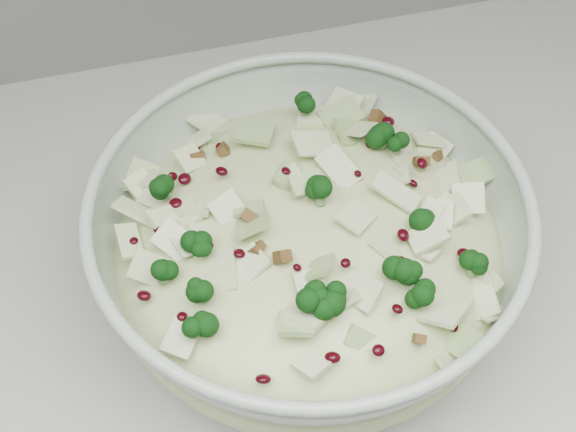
{
  "coord_description": "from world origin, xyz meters",
  "views": [
    {
      "loc": [
        0.25,
        1.26,
        1.49
      ],
      "look_at": [
        0.35,
        1.64,
        1.0
      ],
      "focal_mm": 50.0,
      "sensor_mm": 36.0,
      "label": 1
    }
  ],
  "objects": [
    {
      "name": "mixing_bowl",
      "position": [
        0.36,
        1.62,
        0.97
      ],
      "size": [
        0.36,
        0.36,
        0.14
      ],
      "rotation": [
        0.0,
        0.0,
        -0.07
      ],
      "color": "#A2B2A3",
      "rests_on": "counter"
    },
    {
      "name": "salad",
      "position": [
        0.36,
        1.62,
        0.99
      ],
      "size": [
        0.34,
        0.34,
        0.14
      ],
      "rotation": [
        0.0,
        0.0,
        0.08
      ],
      "color": "#C5D591",
      "rests_on": "mixing_bowl"
    }
  ]
}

